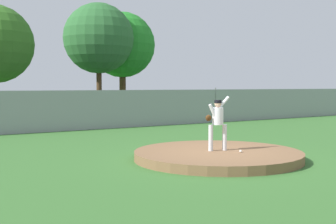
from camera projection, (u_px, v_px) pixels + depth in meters
ground_plane at (124, 138)px, 17.53m from camera, size 80.00×80.00×0.00m
asphalt_strip at (56, 123)px, 24.67m from camera, size 44.00×7.00×0.01m
pitchers_mound at (218, 155)px, 12.48m from camera, size 4.85×4.85×0.25m
pitcher_youth at (217, 119)px, 12.47m from camera, size 0.80×0.32×1.58m
baseball at (241, 151)px, 12.15m from camera, size 0.07×0.07×0.07m
chainlink_fence at (86, 110)px, 20.83m from camera, size 39.93×0.07×2.02m
parked_car_navy at (202, 105)px, 30.61m from camera, size 1.93×4.75×1.54m
parked_car_teal at (58, 109)px, 25.01m from camera, size 2.03×4.16×1.60m
parked_car_charcoal at (144, 106)px, 27.84m from camera, size 1.83×4.70×1.74m
parked_car_white at (104, 108)px, 26.39m from camera, size 1.96×4.27×1.61m
traffic_cone_orange at (187, 115)px, 27.56m from camera, size 0.40×0.40×0.55m
tree_leaning_west at (99, 39)px, 34.14m from camera, size 5.56×5.56×8.66m
tree_broad_left at (122, 45)px, 36.93m from camera, size 5.58×5.58×8.42m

